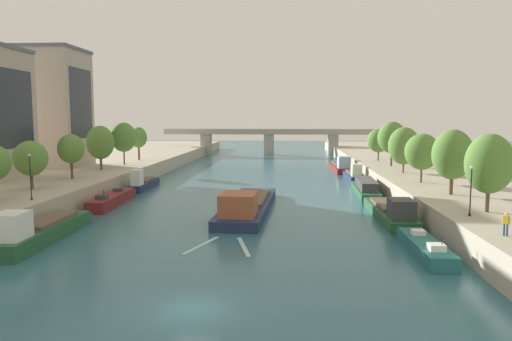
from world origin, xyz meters
The scene contains 29 objects.
ground_plane centered at (0.00, 0.00, 0.00)m, with size 400.00×400.00×0.00m, color #2D6070.
quay_left centered at (-36.41, 55.00, 1.29)m, with size 36.00×170.00×2.59m, color #B2A893.
quay_right centered at (36.41, 55.00, 1.29)m, with size 36.00×170.00×2.59m, color #B2A893.
barge_midriver centered at (0.73, 27.22, 0.94)m, with size 5.84×22.88×3.26m.
wake_behind_barge centered at (-0.16, 13.26, 0.01)m, with size 5.59×6.04×0.03m.
moored_boat_left_gap_after centered at (-16.16, 13.48, 1.03)m, with size 3.17×14.71×3.44m.
moored_boat_left_downstream centered at (-16.31, 31.12, 0.71)m, with size 2.58×12.87×2.46m.
moored_boat_left_far centered at (-16.35, 44.10, 0.96)m, with size 1.94×11.28×3.33m.
moored_boat_right_lone centered at (16.10, 11.91, 0.60)m, with size 2.19×10.44×2.22m.
moored_boat_right_near centered at (16.21, 24.67, 0.87)m, with size 3.09×15.50×2.94m.
moored_boat_right_downstream centered at (16.30, 41.45, 0.91)m, with size 3.16×14.54×2.19m.
moored_boat_right_far centered at (16.77, 57.20, 0.89)m, with size 2.32×11.36×3.07m.
moored_boat_right_second centered at (16.11, 71.21, 0.96)m, with size 3.47×16.10×3.32m.
tree_left_midway centered at (-23.94, 26.59, 6.14)m, with size 3.79×3.79×5.56m.
tree_left_far centered at (-23.65, 36.17, 6.60)m, with size 3.49×3.49×5.98m.
tree_left_second centered at (-24.01, 47.10, 6.88)m, with size 4.27×4.27×6.91m.
tree_left_past_mid centered at (-23.18, 55.43, 7.38)m, with size 4.34×4.34×7.35m.
tree_left_end_of_row centered at (-23.61, 65.10, 6.91)m, with size 3.23×3.23×6.35m.
tree_right_second centered at (22.57, 16.33, 6.80)m, with size 4.03×4.03×6.81m.
tree_right_third centered at (22.71, 25.86, 6.85)m, with size 4.22×4.22×6.94m.
tree_right_by_lamp centered at (22.18, 35.31, 6.48)m, with size 4.27×4.27×6.18m.
tree_right_nearest centered at (22.57, 46.23, 6.58)m, with size 4.59×4.59×6.78m.
tree_right_past_mid centered at (22.90, 56.04, 7.44)m, with size 4.73×4.73×7.53m.
tree_right_midway centered at (22.67, 66.30, 6.42)m, with size 4.32×4.32×6.10m.
lamppost_left_bank centered at (-20.16, 19.65, 5.12)m, with size 0.28×0.28×4.61m.
lamppost_right_bank centered at (20.42, 14.46, 4.91)m, with size 0.28×0.28×4.21m.
building_left_far_end centered at (-35.04, 51.84, 12.40)m, with size 12.67×10.65×19.58m.
bridge_far centered at (0.00, 112.10, 4.78)m, with size 60.83×4.40×7.52m.
person_on_quay centered at (20.35, 7.79, 3.52)m, with size 0.42×0.38×1.63m.
Camera 1 is at (5.20, -25.36, 10.71)m, focal length 33.26 mm.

